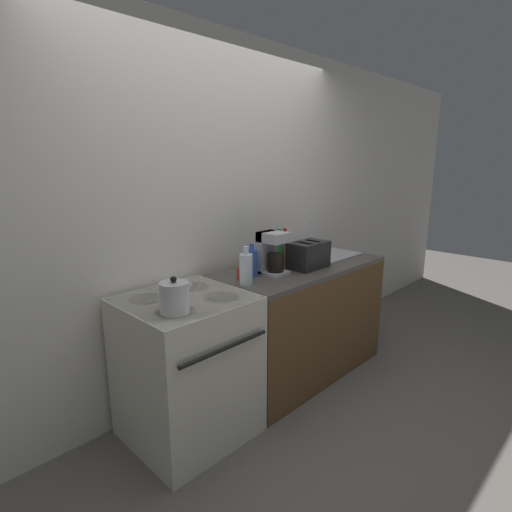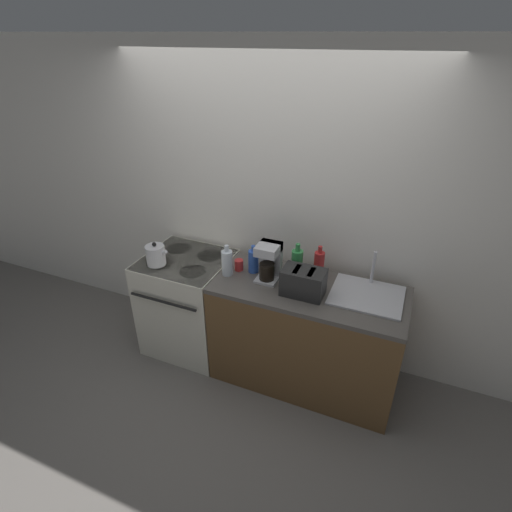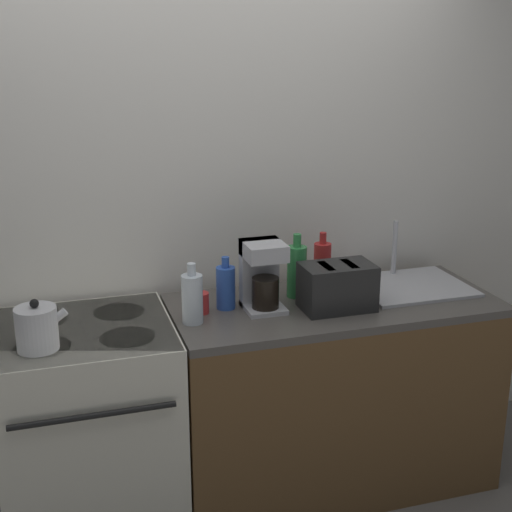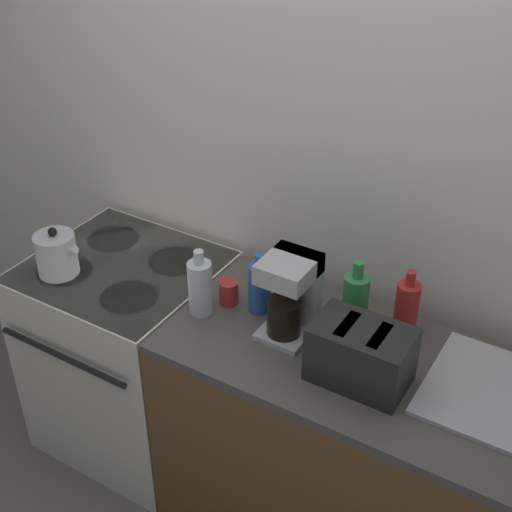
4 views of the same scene
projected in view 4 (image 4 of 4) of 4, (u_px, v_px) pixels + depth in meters
name	position (u px, v px, depth m)	size (l,w,h in m)	color
wall_back	(300.00, 173.00, 2.63)	(8.00, 0.05, 2.60)	silver
stove	(131.00, 352.00, 3.06)	(0.72, 0.72, 0.91)	silver
counter_block	(365.00, 461.00, 2.57)	(1.46, 0.65, 0.91)	brown
kettle	(57.00, 254.00, 2.73)	(0.20, 0.16, 0.20)	silver
toaster	(361.00, 354.00, 2.22)	(0.31, 0.20, 0.20)	black
coffee_maker	(291.00, 293.00, 2.40)	(0.17, 0.19, 0.30)	#B7B7BC
sink_tray	(512.00, 397.00, 2.19)	(0.52, 0.44, 0.28)	#B7B7BC
bottle_blue	(260.00, 287.00, 2.53)	(0.08, 0.08, 0.23)	#2D56B7
bottle_green	(355.00, 304.00, 2.40)	(0.09, 0.09, 0.29)	#338C47
bottle_red	(406.00, 310.00, 2.39)	(0.08, 0.08, 0.27)	#B72828
bottle_clear	(200.00, 287.00, 2.51)	(0.09, 0.09, 0.26)	silver
cup_red	(229.00, 292.00, 2.59)	(0.07, 0.07, 0.09)	red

